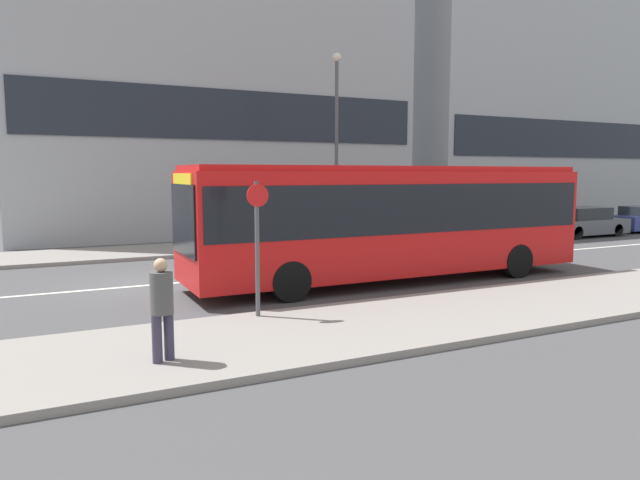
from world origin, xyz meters
TOP-DOWN VIEW (x-y plane):
  - ground_plane at (0.00, 0.00)m, footprint 120.00×120.00m
  - sidewalk_near at (0.00, -6.25)m, footprint 44.00×3.50m
  - sidewalk_far at (0.00, 6.25)m, footprint 44.00×3.50m
  - lane_centerline at (0.00, 0.00)m, footprint 41.80×0.16m
  - apartment_block_left_tower at (5.52, 12.24)m, footprint 18.97×5.55m
  - apartment_block_right_tower at (26.78, 12.62)m, footprint 18.86×6.32m
  - city_bus at (6.00, -2.32)m, footprint 11.35×2.57m
  - parked_car_0 at (14.78, 3.24)m, footprint 4.59×1.71m
  - parked_car_1 at (20.35, 3.24)m, footprint 4.37×1.88m
  - pedestrian_near_stop at (-1.03, -6.84)m, footprint 0.34×0.34m
  - bus_stop_sign at (1.20, -4.88)m, footprint 0.44×0.12m
  - street_lamp at (8.15, 5.00)m, footprint 0.36×0.36m

SIDE VIEW (x-z plane):
  - ground_plane at x=0.00m, z-range 0.00..0.00m
  - lane_centerline at x=0.00m, z-range 0.00..0.01m
  - sidewalk_near at x=0.00m, z-range 0.00..0.13m
  - sidewalk_far at x=0.00m, z-range 0.00..0.13m
  - parked_car_0 at x=14.78m, z-range -0.04..1.34m
  - parked_car_1 at x=20.35m, z-range -0.04..1.34m
  - pedestrian_near_stop at x=-1.03m, z-range 0.23..1.81m
  - bus_stop_sign at x=1.20m, z-range 0.36..3.02m
  - city_bus at x=6.00m, z-range 0.24..3.39m
  - street_lamp at x=8.15m, z-range 0.91..8.44m
  - apartment_block_right_tower at x=26.78m, z-range -0.01..18.30m
  - apartment_block_left_tower at x=5.52m, z-range -0.01..20.14m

